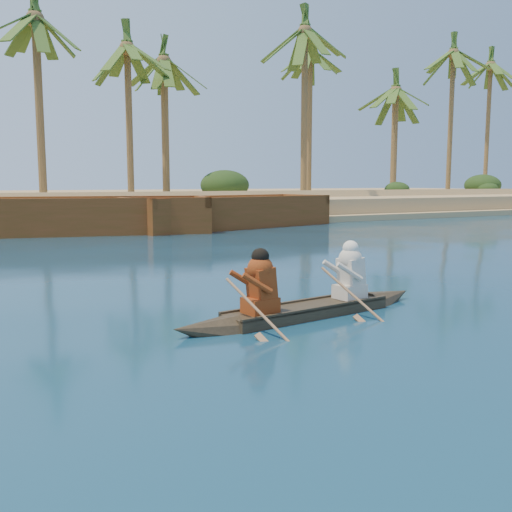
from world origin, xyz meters
TOP-DOWN VIEW (x-y plane):
  - canoe at (7.84, 3.29)m, footprint 5.34×1.35m
  - barge_mid at (7.75, 22.00)m, footprint 12.24×6.56m
  - barge_right at (15.40, 22.00)m, footprint 11.90×6.07m

SIDE VIEW (x-z plane):
  - canoe at x=7.84m, z-range -0.45..1.01m
  - barge_right at x=15.40m, z-range -0.28..1.61m
  - barge_mid at x=7.75m, z-range -0.29..1.65m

